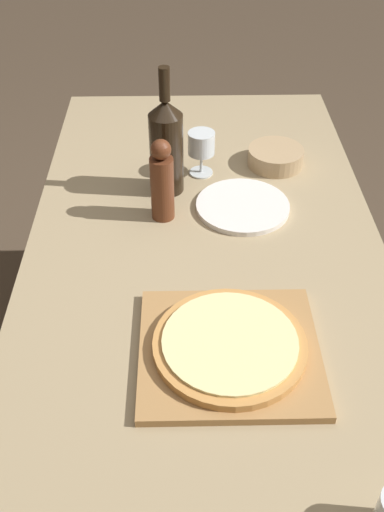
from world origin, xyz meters
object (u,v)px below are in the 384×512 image
(wine_glass, at_px, (200,145))
(small_bowl, at_px, (276,157))
(pizza, at_px, (230,344))
(wine_bottle, at_px, (166,145))
(pepper_mill, at_px, (162,182))

(wine_glass, relative_size, small_bowl, 0.80)
(wine_glass, bearing_deg, pizza, -86.82)
(wine_bottle, bearing_deg, wine_glass, 40.57)
(pizza, bearing_deg, pepper_mill, 106.58)
(pepper_mill, height_order, wine_glass, pepper_mill)
(wine_bottle, xyz_separation_m, pepper_mill, (-0.01, -0.13, -0.03))
(pepper_mill, bearing_deg, small_bowl, 37.68)
(pizza, xyz_separation_m, pepper_mill, (-0.14, 0.46, 0.07))
(wine_bottle, relative_size, wine_glass, 2.70)
(small_bowl, bearing_deg, wine_glass, -169.01)
(pepper_mill, relative_size, small_bowl, 1.38)
(small_bowl, bearing_deg, wine_bottle, -158.69)
(wine_bottle, bearing_deg, pepper_mill, -94.43)
(wine_bottle, height_order, pepper_mill, wine_bottle)
(wine_bottle, bearing_deg, small_bowl, 21.31)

